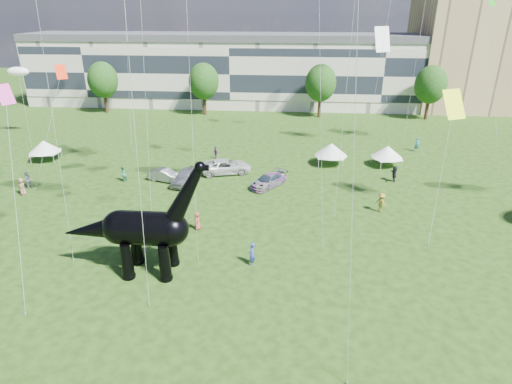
{
  "coord_description": "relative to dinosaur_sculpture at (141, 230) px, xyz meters",
  "views": [
    {
      "loc": [
        3.69,
        -20.94,
        17.63
      ],
      "look_at": [
        1.09,
        8.0,
        5.0
      ],
      "focal_mm": 30.0,
      "sensor_mm": 36.0,
      "label": 1
    }
  ],
  "objects": [
    {
      "name": "tree_far_left",
      "position": [
        -23.32,
        48.5,
        2.95
      ],
      "size": [
        5.2,
        5.2,
        9.44
      ],
      "color": "#382314",
      "rests_on": "ground"
    },
    {
      "name": "car_white",
      "position": [
        2.83,
        20.13,
        -2.53
      ],
      "size": [
        6.31,
        4.16,
        1.61
      ],
      "primitive_type": "imported",
      "rotation": [
        0.0,
        0.0,
        1.85
      ],
      "color": "silver",
      "rests_on": "ground"
    },
    {
      "name": "car_silver",
      "position": [
        -0.96,
        16.6,
        -2.52
      ],
      "size": [
        2.99,
        5.15,
        1.65
      ],
      "primitive_type": "imported",
      "rotation": [
        0.0,
        0.0,
        -0.23
      ],
      "color": "#B0AFB4",
      "rests_on": "ground"
    },
    {
      "name": "apartment_block",
      "position": [
        46.68,
        60.5,
        7.66
      ],
      "size": [
        28.0,
        18.0,
        22.0
      ],
      "primitive_type": "cube",
      "color": "tan",
      "rests_on": "ground"
    },
    {
      "name": "tree_mid_left",
      "position": [
        -5.32,
        48.5,
        2.95
      ],
      "size": [
        5.2,
        5.2,
        9.44
      ],
      "color": "#382314",
      "rests_on": "ground"
    },
    {
      "name": "ground",
      "position": [
        6.68,
        -4.5,
        -3.34
      ],
      "size": [
        220.0,
        220.0,
        0.0
      ],
      "primitive_type": "plane",
      "color": "#16330C",
      "rests_on": "ground"
    },
    {
      "name": "car_dark",
      "position": [
        7.92,
        16.55,
        -2.65
      ],
      "size": [
        4.33,
        4.97,
        1.38
      ],
      "primitive_type": "imported",
      "rotation": [
        0.0,
        0.0,
        -0.62
      ],
      "color": "#595960",
      "rests_on": "ground"
    },
    {
      "name": "gazebo_far",
      "position": [
        21.61,
        24.21,
        -1.58
      ],
      "size": [
        4.42,
        4.42,
        2.51
      ],
      "rotation": [
        0.0,
        0.0,
        0.27
      ],
      "color": "white",
      "rests_on": "ground"
    },
    {
      "name": "gazebo_near",
      "position": [
        14.97,
        24.12,
        -1.45
      ],
      "size": [
        4.03,
        4.03,
        2.69
      ],
      "rotation": [
        0.0,
        0.0,
        -0.05
      ],
      "color": "white",
      "rests_on": "ground"
    },
    {
      "name": "tree_far_right",
      "position": [
        32.68,
        48.5,
        2.95
      ],
      "size": [
        5.2,
        5.2,
        9.44
      ],
      "color": "#382314",
      "rests_on": "ground"
    },
    {
      "name": "dinosaur_sculpture",
      "position": [
        0.0,
        0.0,
        0.0
      ],
      "size": [
        10.76,
        2.96,
        8.85
      ],
      "rotation": [
        0.0,
        0.0,
        0.0
      ],
      "color": "black",
      "rests_on": "ground"
    },
    {
      "name": "car_grey",
      "position": [
        -3.31,
        17.06,
        -2.67
      ],
      "size": [
        4.3,
        2.5,
        1.34
      ],
      "primitive_type": "imported",
      "rotation": [
        0.0,
        0.0,
        1.29
      ],
      "color": "gray",
      "rests_on": "ground"
    },
    {
      "name": "tree_mid_right",
      "position": [
        14.68,
        48.5,
        2.95
      ],
      "size": [
        5.2,
        5.2,
        9.44
      ],
      "color": "#382314",
      "rests_on": "ground"
    },
    {
      "name": "gazebo_left",
      "position": [
        -20.14,
        22.47,
        -1.53
      ],
      "size": [
        4.28,
        4.28,
        2.57
      ],
      "rotation": [
        0.0,
        0.0,
        0.18
      ],
      "color": "white",
      "rests_on": "ground"
    },
    {
      "name": "terrace_row",
      "position": [
        -1.32,
        57.5,
        2.66
      ],
      "size": [
        78.0,
        11.0,
        12.0
      ],
      "primitive_type": "cube",
      "color": "beige",
      "rests_on": "ground"
    },
    {
      "name": "visitors",
      "position": [
        4.77,
        10.81,
        -2.44
      ],
      "size": [
        44.95,
        43.46,
        1.88
      ],
      "color": "#6E3577",
      "rests_on": "ground"
    }
  ]
}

